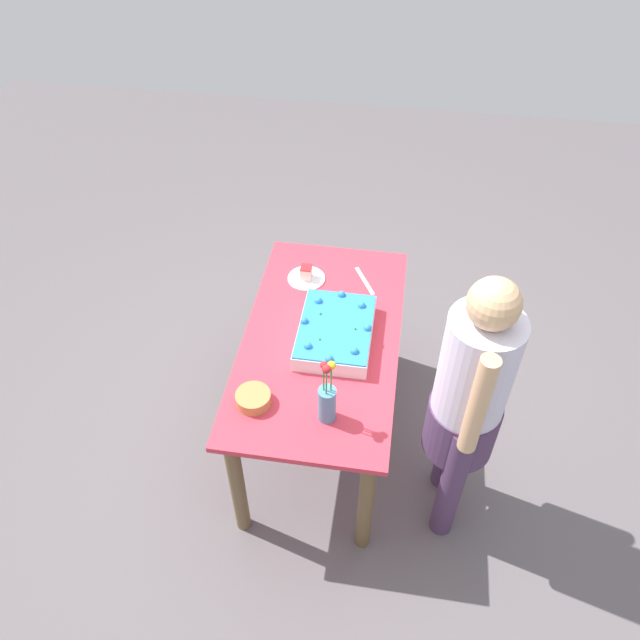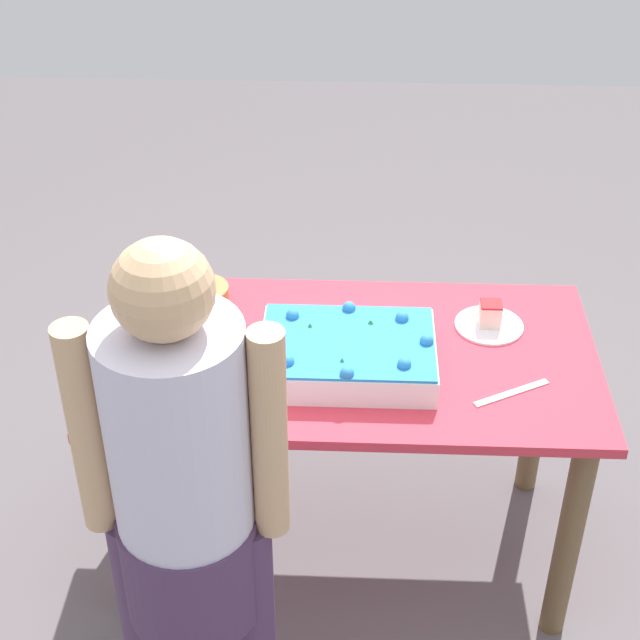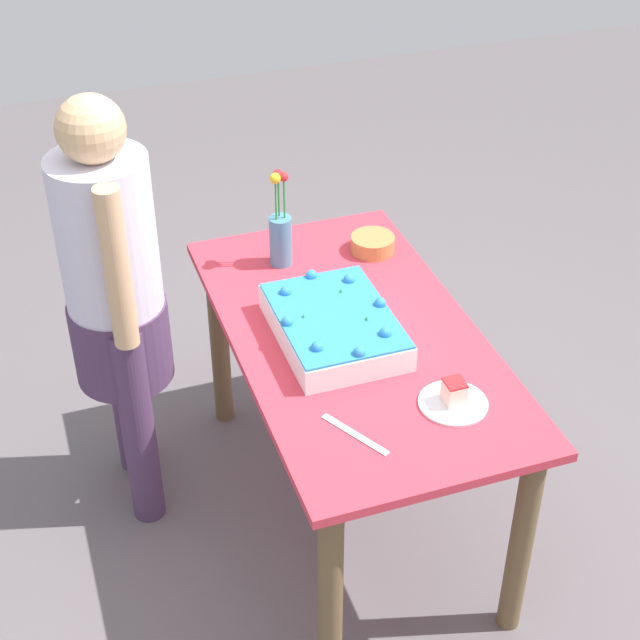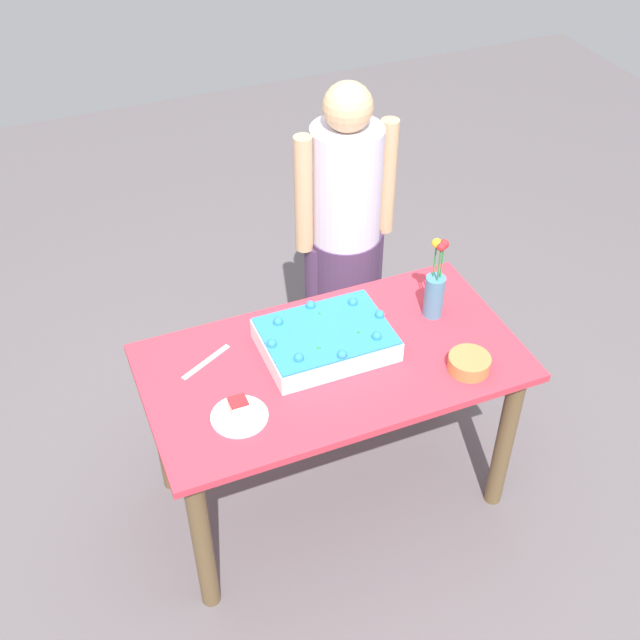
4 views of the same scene
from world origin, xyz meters
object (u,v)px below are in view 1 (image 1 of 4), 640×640
(person_standing, at_px, (469,398))
(cake_knife, at_px, (365,281))
(sheet_cake, at_px, (335,332))
(serving_plate_with_slice, at_px, (306,276))
(flower_vase, at_px, (327,400))
(fruit_bowl, at_px, (253,398))

(person_standing, bearing_deg, cake_knife, -56.63)
(sheet_cake, distance_m, serving_plate_with_slice, 0.46)
(sheet_cake, xyz_separation_m, flower_vase, (0.45, 0.03, 0.07))
(cake_knife, xyz_separation_m, flower_vase, (0.89, -0.07, 0.11))
(flower_vase, distance_m, person_standing, 0.59)
(fruit_bowl, bearing_deg, serving_plate_with_slice, 174.00)
(serving_plate_with_slice, height_order, cake_knife, serving_plate_with_slice)
(flower_vase, xyz_separation_m, person_standing, (-0.12, 0.58, -0.02))
(serving_plate_with_slice, height_order, fruit_bowl, serving_plate_with_slice)
(cake_knife, relative_size, fruit_bowl, 1.49)
(serving_plate_with_slice, bearing_deg, person_standing, 47.56)
(serving_plate_with_slice, relative_size, person_standing, 0.13)
(cake_knife, relative_size, flower_vase, 0.66)
(flower_vase, bearing_deg, serving_plate_with_slice, -164.72)
(person_standing, bearing_deg, fruit_bowl, 5.78)
(sheet_cake, xyz_separation_m, person_standing, (0.34, 0.60, 0.05))
(sheet_cake, bearing_deg, fruit_bowl, -34.67)
(sheet_cake, bearing_deg, cake_knife, 167.63)
(serving_plate_with_slice, bearing_deg, cake_knife, 95.47)
(flower_vase, distance_m, fruit_bowl, 0.34)
(sheet_cake, height_order, fruit_bowl, sheet_cake)
(cake_knife, height_order, person_standing, person_standing)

